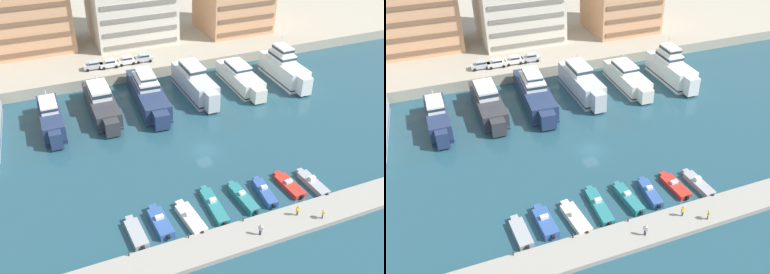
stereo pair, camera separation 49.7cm
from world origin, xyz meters
TOP-DOWN VIEW (x-y plane):
  - ground_plane at (0.00, 0.00)m, footprint 400.00×400.00m
  - quay_promenade at (0.00, 63.66)m, footprint 180.00×70.00m
  - pier_dock at (0.00, -19.61)m, footprint 120.00×4.81m
  - yacht_navy_left at (-22.51, 16.49)m, footprint 3.76×15.42m
  - yacht_charcoal_mid_left at (-13.12, 18.44)m, footprint 4.65×18.22m
  - yacht_navy_center_left at (-3.97, 18.66)m, footprint 6.04×20.99m
  - yacht_silver_center at (5.83, 18.73)m, footprint 4.78×17.53m
  - yacht_ivory_center_right at (15.97, 18.53)m, footprint 4.68×16.97m
  - yacht_white_mid_right at (25.88, 17.64)m, footprint 4.50×16.57m
  - motorboat_grey_far_left at (-15.71, -14.01)m, footprint 2.10×6.06m
  - motorboat_blue_left at (-12.25, -13.43)m, footprint 2.24×6.42m
  - motorboat_cream_mid_left at (-8.22, -14.09)m, footprint 2.63×6.99m
  - motorboat_teal_center_left at (-4.33, -13.05)m, footprint 1.86×8.07m
  - motorboat_teal_center at (0.09, -13.28)m, footprint 2.09×7.10m
  - motorboat_blue_center_right at (3.50, -13.39)m, footprint 2.02×6.49m
  - motorboat_red_mid_right at (7.75, -13.20)m, footprint 2.40×6.44m
  - motorboat_grey_right at (11.20, -14.12)m, footprint 2.06×6.68m
  - car_silver_far_left at (-11.65, 33.04)m, footprint 4.15×2.02m
  - car_white_left at (-8.26, 32.64)m, footprint 4.16×2.04m
  - car_white_mid_left at (-4.39, 32.87)m, footprint 4.13×1.99m
  - car_silver_center_left at (-0.60, 32.85)m, footprint 4.17×2.06m
  - pedestrian_near_edge at (5.10, -19.18)m, footprint 0.65×0.23m
  - pedestrian_mid_deck at (-1.20, -20.38)m, footprint 0.46×0.56m
  - pedestrian_far_side at (7.88, -20.91)m, footprint 0.41×0.53m
  - bollard_west at (-17.54, -17.45)m, footprint 0.20×0.20m
  - bollard_west_mid at (-9.81, -17.45)m, footprint 0.20×0.20m
  - bollard_east_mid at (-2.08, -17.45)m, footprint 0.20×0.20m

SIDE VIEW (x-z plane):
  - ground_plane at x=0.00m, z-range 0.00..0.00m
  - pier_dock at x=0.00m, z-range 0.00..0.71m
  - motorboat_red_mid_right at x=7.75m, z-range -0.19..0.99m
  - motorboat_teal_center_left at x=-4.33m, z-range -0.25..1.14m
  - motorboat_grey_far_left at x=-15.71m, z-range 0.00..0.91m
  - motorboat_grey_right at x=11.20m, z-range -0.27..1.19m
  - motorboat_cream_mid_left at x=-8.22m, z-range -0.25..1.17m
  - motorboat_teal_center at x=0.09m, z-range -0.19..1.26m
  - motorboat_blue_center_right at x=3.50m, z-range -0.21..1.29m
  - motorboat_blue_left at x=-12.25m, z-range -0.21..1.33m
  - bollard_west at x=-17.54m, z-range 0.73..1.34m
  - bollard_west_mid at x=-9.81m, z-range 0.73..1.34m
  - bollard_east_mid at x=-2.08m, z-range 0.73..1.34m
  - quay_promenade at x=0.00m, z-range 0.00..2.35m
  - pedestrian_far_side at x=7.88m, z-range 0.86..2.43m
  - pedestrian_near_edge at x=5.10m, z-range 0.87..2.55m
  - pedestrian_mid_deck at x=-1.20m, z-range 0.87..2.60m
  - yacht_ivory_center_right at x=15.97m, z-range -1.30..5.06m
  - yacht_navy_left at x=-22.51m, z-range -1.31..5.26m
  - yacht_charcoal_mid_left at x=-13.12m, z-range -1.39..5.34m
  - yacht_navy_center_left at x=-3.97m, z-range -1.66..6.05m
  - yacht_silver_center at x=5.83m, z-range -1.39..6.41m
  - yacht_white_mid_right at x=25.88m, z-range -1.80..7.21m
  - car_silver_far_left at x=-11.65m, z-range 2.42..4.22m
  - car_white_left at x=-8.26m, z-range 2.42..4.22m
  - car_white_mid_left at x=-4.39m, z-range 2.42..4.22m
  - car_silver_center_left at x=-0.60m, z-range 2.42..4.22m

